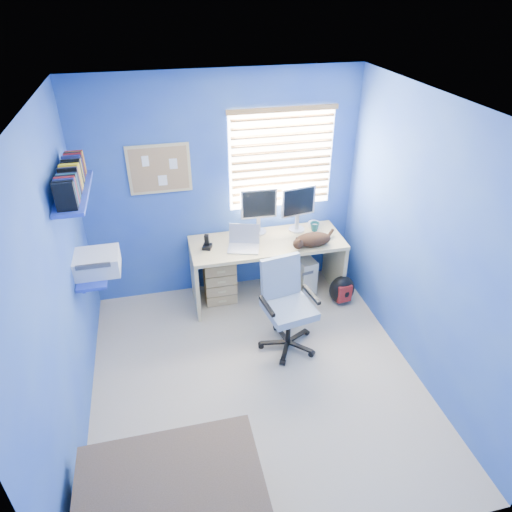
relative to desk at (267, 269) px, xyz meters
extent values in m
cube|color=#AFA18B|center=(-0.42, -1.26, -0.37)|extent=(3.00, 3.20, 0.00)
cube|color=white|center=(-0.42, -1.26, 2.13)|extent=(3.00, 3.20, 0.00)
cube|color=#1E41B9|center=(-0.42, 0.34, 0.88)|extent=(3.00, 0.01, 2.50)
cube|color=#1E41B9|center=(-0.42, -2.86, 0.88)|extent=(3.00, 0.01, 2.50)
cube|color=#1E41B9|center=(-1.92, -1.26, 0.88)|extent=(0.01, 3.20, 2.50)
cube|color=#1E41B9|center=(1.08, -1.26, 0.88)|extent=(0.01, 3.20, 2.50)
cube|color=tan|center=(0.00, 0.00, 0.00)|extent=(1.70, 0.65, 0.74)
cube|color=silver|center=(-0.29, -0.10, 0.48)|extent=(0.39, 0.34, 0.22)
cube|color=silver|center=(-0.05, 0.22, 0.64)|extent=(0.40, 0.14, 0.54)
cube|color=silver|center=(0.39, 0.17, 0.64)|extent=(0.41, 0.18, 0.54)
cube|color=black|center=(-0.67, 0.00, 0.45)|extent=(0.12, 0.14, 0.17)
imported|color=#15585A|center=(0.59, 0.11, 0.42)|extent=(0.10, 0.09, 0.10)
cylinder|color=silver|center=(0.60, 0.19, 0.41)|extent=(0.13, 0.13, 0.07)
ellipsoid|color=black|center=(0.46, -0.19, 0.44)|extent=(0.44, 0.34, 0.14)
cube|color=beige|center=(0.44, 0.06, -0.14)|extent=(0.27, 0.47, 0.45)
cube|color=tan|center=(-0.54, 0.05, -0.10)|extent=(0.35, 0.28, 0.54)
cube|color=yellow|center=(0.30, -0.14, -0.25)|extent=(0.03, 0.17, 0.24)
ellipsoid|color=black|center=(0.81, -0.32, -0.20)|extent=(0.32, 0.25, 0.35)
cube|color=brown|center=(-1.26, -2.50, -0.10)|extent=(1.13, 0.80, 0.54)
cylinder|color=black|center=(0.00, -0.89, -0.34)|extent=(0.63, 0.63, 0.06)
cylinder|color=black|center=(0.00, -0.89, -0.12)|extent=(0.06, 0.06, 0.38)
cube|color=#8C94A8|center=(0.00, -0.89, 0.11)|extent=(0.51, 0.51, 0.08)
cube|color=#8C94A8|center=(-0.04, -0.68, 0.36)|extent=(0.41, 0.13, 0.43)
cube|color=white|center=(0.23, 0.33, 1.18)|extent=(1.15, 0.01, 1.10)
cube|color=#BC7F40|center=(0.23, 0.30, 1.18)|extent=(1.10, 0.03, 1.00)
cube|color=tan|center=(-1.07, 0.33, 1.18)|extent=(0.64, 0.02, 0.52)
cube|color=tan|center=(-1.07, 0.32, 1.18)|extent=(0.58, 0.01, 0.46)
cube|color=#243CBC|center=(-1.78, -0.51, 0.55)|extent=(0.26, 0.55, 0.03)
cube|color=silver|center=(-1.74, -0.51, 0.65)|extent=(0.42, 0.34, 0.18)
cube|color=#243CBC|center=(-1.79, -0.51, 1.35)|extent=(0.24, 0.90, 0.03)
cube|color=navy|center=(-1.80, -0.51, 1.48)|extent=(0.15, 0.80, 0.22)
camera|label=1|loc=(-1.11, -4.22, 2.88)|focal=32.00mm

